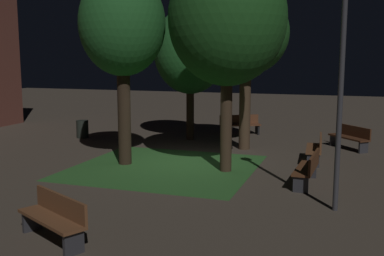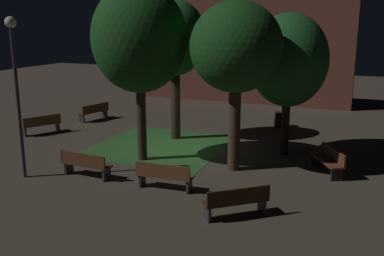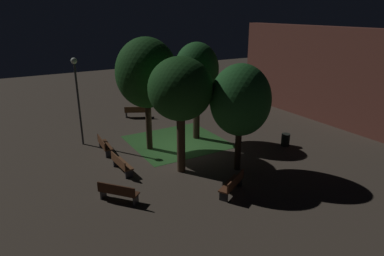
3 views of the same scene
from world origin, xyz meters
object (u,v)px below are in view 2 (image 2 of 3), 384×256
bench_front_right (164,175)px  bench_near_trees (41,124)px  tree_near_wall (236,48)px  lamp_post_near_wall (15,73)px  tree_tall_center (175,39)px  tree_lawn_side (288,61)px  bench_path_side (94,111)px  bench_lawn_edge (329,160)px  trash_bin (280,119)px  bench_by_lamp (85,164)px  tree_back_right (139,39)px  bench_front_left (237,201)px

bench_front_right → bench_near_trees: bearing=153.7°
tree_near_wall → lamp_post_near_wall: bearing=-151.0°
tree_tall_center → tree_lawn_side: bearing=-5.9°
bench_path_side → tree_near_wall: (9.32, -4.91, 3.78)m
bench_near_trees → lamp_post_near_wall: 6.80m
bench_lawn_edge → bench_front_right: bearing=-141.6°
tree_tall_center → lamp_post_near_wall: bearing=-111.5°
bench_front_right → trash_bin: (1.59, 9.88, -0.10)m
bench_by_lamp → lamp_post_near_wall: (-1.95, -0.76, 3.05)m
tree_lawn_side → lamp_post_near_wall: size_ratio=1.04×
bench_by_lamp → bench_front_right: same height
tree_tall_center → tree_back_right: size_ratio=0.93×
bench_front_right → tree_tall_center: (-2.29, 5.85, 3.92)m
bench_near_trees → tree_back_right: (6.29, -1.66, 4.05)m
tree_tall_center → tree_back_right: (0.13, -3.34, 0.13)m
tree_tall_center → lamp_post_near_wall: tree_tall_center is taller
tree_lawn_side → trash_bin: size_ratio=7.28×
tree_back_right → bench_by_lamp: bearing=-107.4°
bench_lawn_edge → tree_lawn_side: size_ratio=0.33×
bench_lawn_edge → lamp_post_near_wall: (-9.48, -4.39, 3.05)m
tree_back_right → lamp_post_near_wall: (-2.74, -3.28, -1.00)m
bench_near_trees → tree_near_wall: tree_near_wall is taller
bench_lawn_edge → bench_near_trees: same height
bench_lawn_edge → tree_lawn_side: tree_lawn_side is taller
bench_near_trees → bench_path_side: 3.50m
bench_front_left → bench_path_side: size_ratio=0.90×
tree_lawn_side → tree_tall_center: bearing=174.1°
bench_by_lamp → bench_front_left: same height
tree_near_wall → trash_bin: size_ratio=7.76×
bench_front_left → tree_tall_center: bearing=125.7°
lamp_post_near_wall → bench_lawn_edge: bearing=24.9°
bench_near_trees → bench_path_side: (0.54, 3.46, 0.00)m
tree_lawn_side → tree_near_wall: 2.97m
bench_near_trees → trash_bin: bench_near_trees is taller
bench_by_lamp → tree_lawn_side: bearing=43.4°
bench_front_right → bench_near_trees: same height
bench_lawn_edge → lamp_post_near_wall: lamp_post_near_wall is taller
bench_lawn_edge → bench_by_lamp: bearing=-154.3°
tree_tall_center → bench_by_lamp: bearing=-96.4°
bench_by_lamp → bench_front_left: bearing=-10.7°
lamp_post_near_wall → bench_near_trees: bearing=125.7°
bench_by_lamp → tree_lawn_side: tree_lawn_side is taller
bench_path_side → tree_lawn_side: tree_lawn_side is taller
bench_near_trees → bench_front_right: bearing=-26.3°
bench_by_lamp → tree_tall_center: tree_tall_center is taller
bench_front_left → tree_lawn_side: 7.16m
lamp_post_near_wall → bench_by_lamp: bearing=21.4°
bench_front_left → bench_near_trees: bearing=154.8°
bench_near_trees → bench_front_left: bearing=-25.2°
bench_path_side → trash_bin: bench_path_side is taller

